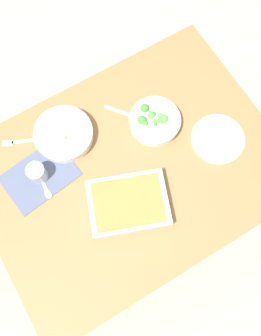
# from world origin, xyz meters

# --- Properties ---
(ground_plane) EXTENTS (6.00, 6.00, 0.00)m
(ground_plane) POSITION_xyz_m (0.00, 0.00, 0.00)
(ground_plane) COLOR #9E9389
(dining_table) EXTENTS (1.20, 0.90, 0.74)m
(dining_table) POSITION_xyz_m (0.00, 0.00, 0.65)
(dining_table) COLOR olive
(dining_table) RESTS_ON ground_plane
(placemat) EXTENTS (0.30, 0.23, 0.00)m
(placemat) POSITION_xyz_m (0.33, -0.16, 0.74)
(placemat) COLOR #4C5670
(placemat) RESTS_ON dining_table
(stew_bowl) EXTENTS (0.24, 0.24, 0.06)m
(stew_bowl) POSITION_xyz_m (0.16, -0.25, 0.77)
(stew_bowl) COLOR white
(stew_bowl) RESTS_ON dining_table
(broccoli_bowl) EXTENTS (0.21, 0.21, 0.07)m
(broccoli_bowl) POSITION_xyz_m (-0.18, -0.12, 0.77)
(broccoli_bowl) COLOR white
(broccoli_bowl) RESTS_ON dining_table
(baking_dish) EXTENTS (0.36, 0.31, 0.06)m
(baking_dish) POSITION_xyz_m (0.09, 0.13, 0.77)
(baking_dish) COLOR silver
(baking_dish) RESTS_ON dining_table
(drink_cup) EXTENTS (0.07, 0.07, 0.08)m
(drink_cup) POSITION_xyz_m (0.33, -0.16, 0.78)
(drink_cup) COLOR #B2BCC6
(drink_cup) RESTS_ON dining_table
(side_plate) EXTENTS (0.22, 0.22, 0.01)m
(side_plate) POSITION_xyz_m (-0.37, 0.08, 0.75)
(side_plate) COLOR silver
(side_plate) RESTS_ON dining_table
(spoon_by_stew) EXTENTS (0.03, 0.18, 0.01)m
(spoon_by_stew) POSITION_xyz_m (0.16, -0.21, 0.74)
(spoon_by_stew) COLOR silver
(spoon_by_stew) RESTS_ON dining_table
(spoon_by_broccoli) EXTENTS (0.12, 0.15, 0.01)m
(spoon_by_broccoli) POSITION_xyz_m (-0.11, -0.20, 0.74)
(spoon_by_broccoli) COLOR silver
(spoon_by_broccoli) RESTS_ON dining_table
(spoon_spare) EXTENTS (0.03, 0.18, 0.01)m
(spoon_spare) POSITION_xyz_m (0.33, -0.11, 0.74)
(spoon_spare) COLOR silver
(spoon_spare) RESTS_ON dining_table
(fork_on_table) EXTENTS (0.17, 0.09, 0.01)m
(fork_on_table) POSITION_xyz_m (0.33, -0.33, 0.74)
(fork_on_table) COLOR silver
(fork_on_table) RESTS_ON dining_table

